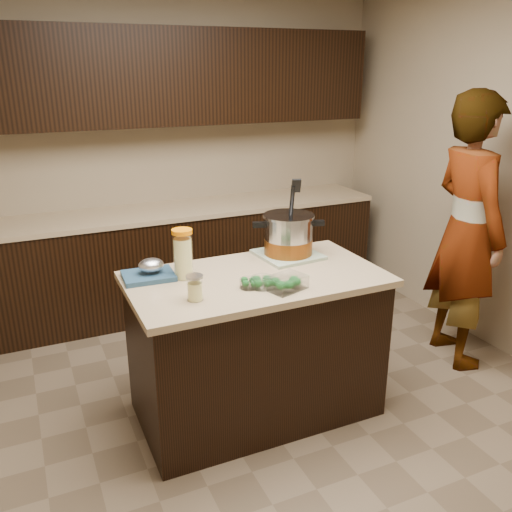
{
  "coord_description": "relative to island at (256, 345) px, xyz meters",
  "views": [
    {
      "loc": [
        -1.19,
        -2.63,
        2.04
      ],
      "look_at": [
        0.0,
        0.0,
        1.02
      ],
      "focal_mm": 38.0,
      "sensor_mm": 36.0,
      "label": 1
    }
  ],
  "objects": [
    {
      "name": "person",
      "position": [
        1.61,
        0.03,
        0.5
      ],
      "size": [
        0.59,
        0.77,
        1.9
      ],
      "primitive_type": "imported",
      "rotation": [
        0.0,
        0.0,
        1.37
      ],
      "color": "gray",
      "rests_on": "ground"
    },
    {
      "name": "blue_tray",
      "position": [
        -0.56,
        0.22,
        0.48
      ],
      "size": [
        0.29,
        0.24,
        0.11
      ],
      "rotation": [
        0.0,
        0.0,
        -0.05
      ],
      "color": "navy",
      "rests_on": "island"
    },
    {
      "name": "lemonade_pitcher",
      "position": [
        -0.38,
        0.14,
        0.58
      ],
      "size": [
        0.12,
        0.12,
        0.28
      ],
      "rotation": [
        0.0,
        0.0,
        0.0
      ],
      "color": "#EDE790",
      "rests_on": "island"
    },
    {
      "name": "mason_jar",
      "position": [
        -0.42,
        -0.18,
        0.51
      ],
      "size": [
        0.09,
        0.09,
        0.14
      ],
      "rotation": [
        0.0,
        0.0,
        -0.05
      ],
      "color": "#EDE790",
      "rests_on": "island"
    },
    {
      "name": "dish_towel",
      "position": [
        0.32,
        0.23,
        0.46
      ],
      "size": [
        0.39,
        0.39,
        0.02
      ],
      "primitive_type": "cube",
      "rotation": [
        0.0,
        0.0,
        0.09
      ],
      "color": "#5A8257",
      "rests_on": "island"
    },
    {
      "name": "stock_pot",
      "position": [
        0.32,
        0.22,
        0.57
      ],
      "size": [
        0.44,
        0.4,
        0.45
      ],
      "rotation": [
        0.0,
        0.0,
        -0.32
      ],
      "color": "#B7B7BC",
      "rests_on": "dish_towel"
    },
    {
      "name": "ground_plane",
      "position": [
        0.0,
        0.0,
        -0.45
      ],
      "size": [
        4.0,
        4.0,
        0.0
      ],
      "primitive_type": "plane",
      "color": "brown",
      "rests_on": "ground"
    },
    {
      "name": "island",
      "position": [
        0.0,
        0.0,
        0.0
      ],
      "size": [
        1.46,
        0.81,
        0.9
      ],
      "color": "black",
      "rests_on": "ground"
    },
    {
      "name": "broccoli_tub_left",
      "position": [
        -0.11,
        -0.14,
        0.47
      ],
      "size": [
        0.13,
        0.13,
        0.05
      ],
      "rotation": [
        0.0,
        0.0,
        0.25
      ],
      "color": "silver",
      "rests_on": "island"
    },
    {
      "name": "back_cabinets",
      "position": [
        0.0,
        1.74,
        0.49
      ],
      "size": [
        3.6,
        0.63,
        2.33
      ],
      "color": "black",
      "rests_on": "ground"
    },
    {
      "name": "broccoli_tub_rect",
      "position": [
        0.07,
        -0.24,
        0.48
      ],
      "size": [
        0.24,
        0.2,
        0.07
      ],
      "rotation": [
        0.0,
        0.0,
        0.32
      ],
      "color": "silver",
      "rests_on": "island"
    },
    {
      "name": "broccoli_tub_right",
      "position": [
        -0.04,
        -0.17,
        0.48
      ],
      "size": [
        0.15,
        0.15,
        0.06
      ],
      "rotation": [
        0.0,
        0.0,
        0.23
      ],
      "color": "silver",
      "rests_on": "island"
    },
    {
      "name": "room_shell",
      "position": [
        0.0,
        0.0,
        1.26
      ],
      "size": [
        4.04,
        4.04,
        2.72
      ],
      "color": "tan",
      "rests_on": "ground"
    }
  ]
}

